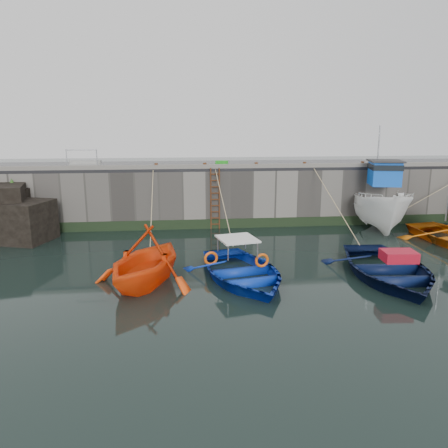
{
  "coord_description": "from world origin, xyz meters",
  "views": [
    {
      "loc": [
        -3.89,
        -12.42,
        5.42
      ],
      "look_at": [
        -1.97,
        5.77,
        1.2
      ],
      "focal_mm": 35.0,
      "sensor_mm": 36.0,
      "label": 1
    }
  ],
  "objects": [
    {
      "name": "ground",
      "position": [
        0.0,
        0.0,
        0.0
      ],
      "size": [
        120.0,
        120.0,
        0.0
      ],
      "primitive_type": "plane",
      "color": "black",
      "rests_on": "ground"
    },
    {
      "name": "quay_back",
      "position": [
        0.0,
        12.5,
        1.5
      ],
      "size": [
        30.0,
        5.0,
        3.0
      ],
      "primitive_type": "cube",
      "color": "slate",
      "rests_on": "ground"
    },
    {
      "name": "road_back",
      "position": [
        0.0,
        12.5,
        3.08
      ],
      "size": [
        30.0,
        5.0,
        0.16
      ],
      "primitive_type": "cube",
      "color": "black",
      "rests_on": "quay_back"
    },
    {
      "name": "kerb_back",
      "position": [
        0.0,
        10.15,
        3.26
      ],
      "size": [
        30.0,
        0.3,
        0.2
      ],
      "primitive_type": "cube",
      "color": "slate",
      "rests_on": "road_back"
    },
    {
      "name": "algae_back",
      "position": [
        0.0,
        9.96,
        0.25
      ],
      "size": [
        30.0,
        0.08,
        0.5
      ],
      "primitive_type": "cube",
      "color": "black",
      "rests_on": "ground"
    },
    {
      "name": "ladder",
      "position": [
        -2.0,
        9.91,
        1.59
      ],
      "size": [
        0.51,
        0.08,
        3.2
      ],
      "color": "#3F1E0F",
      "rests_on": "ground"
    },
    {
      "name": "boat_near_white",
      "position": [
        -5.08,
        2.09,
        0.0
      ],
      "size": [
        5.21,
        5.54,
        2.34
      ],
      "primitive_type": "imported",
      "rotation": [
        0.0,
        0.0,
        -0.38
      ],
      "color": "#FD460D",
      "rests_on": "ground"
    },
    {
      "name": "boat_near_white_rope",
      "position": [
        -5.08,
        7.3,
        0.0
      ],
      "size": [
        0.04,
        6.0,
        3.1
      ],
      "primitive_type": null,
      "color": "tan",
      "rests_on": "ground"
    },
    {
      "name": "boat_near_blue",
      "position": [
        -1.71,
        2.17,
        0.0
      ],
      "size": [
        4.72,
        5.87,
        1.08
      ],
      "primitive_type": "imported",
      "rotation": [
        0.0,
        0.0,
        0.21
      ],
      "color": "#0B2FAC",
      "rests_on": "ground"
    },
    {
      "name": "boat_near_blue_rope",
      "position": [
        -1.71,
        7.34,
        0.0
      ],
      "size": [
        0.04,
        5.93,
        3.1
      ],
      "primitive_type": null,
      "color": "tan",
      "rests_on": "ground"
    },
    {
      "name": "boat_near_navy",
      "position": [
        3.54,
        1.8,
        0.0
      ],
      "size": [
        4.49,
        5.98,
        1.18
      ],
      "primitive_type": "imported",
      "rotation": [
        0.0,
        0.0,
        -0.08
      ],
      "color": "#091439",
      "rests_on": "ground"
    },
    {
      "name": "boat_near_navy_rope",
      "position": [
        3.54,
        7.15,
        0.0
      ],
      "size": [
        0.04,
        6.26,
        3.1
      ],
      "primitive_type": null,
      "color": "tan",
      "rests_on": "ground"
    },
    {
      "name": "boat_far_white",
      "position": [
        6.75,
        9.46,
        1.12
      ],
      "size": [
        4.08,
        7.32,
        5.67
      ],
      "rotation": [
        0.0,
        0.0,
        -0.22
      ],
      "color": "white",
      "rests_on": "ground"
    },
    {
      "name": "fish_crate",
      "position": [
        -1.5,
        11.37,
        3.31
      ],
      "size": [
        0.73,
        0.53,
        0.29
      ],
      "primitive_type": "cube",
      "rotation": [
        0.0,
        0.0,
        -0.22
      ],
      "color": "#1E991B",
      "rests_on": "road_back"
    },
    {
      "name": "railing",
      "position": [
        -8.75,
        11.25,
        3.36
      ],
      "size": [
        1.6,
        1.05,
        1.0
      ],
      "color": "#A5A8AD",
      "rests_on": "road_back"
    },
    {
      "name": "bollard_a",
      "position": [
        -5.0,
        10.25,
        3.3
      ],
      "size": [
        0.18,
        0.18,
        0.28
      ],
      "primitive_type": "cylinder",
      "color": "#3F1E0F",
      "rests_on": "road_back"
    },
    {
      "name": "bollard_b",
      "position": [
        -2.5,
        10.25,
        3.3
      ],
      "size": [
        0.18,
        0.18,
        0.28
      ],
      "primitive_type": "cylinder",
      "color": "#3F1E0F",
      "rests_on": "road_back"
    },
    {
      "name": "bollard_c",
      "position": [
        0.2,
        10.25,
        3.3
      ],
      "size": [
        0.18,
        0.18,
        0.28
      ],
      "primitive_type": "cylinder",
      "color": "#3F1E0F",
      "rests_on": "road_back"
    },
    {
      "name": "bollard_d",
      "position": [
        2.8,
        10.25,
        3.3
      ],
      "size": [
        0.18,
        0.18,
        0.28
      ],
      "primitive_type": "cylinder",
      "color": "#3F1E0F",
      "rests_on": "road_back"
    },
    {
      "name": "bollard_e",
      "position": [
        6.0,
        10.25,
        3.3
      ],
      "size": [
        0.18,
        0.18,
        0.28
      ],
      "primitive_type": "cylinder",
      "color": "#3F1E0F",
      "rests_on": "road_back"
    }
  ]
}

